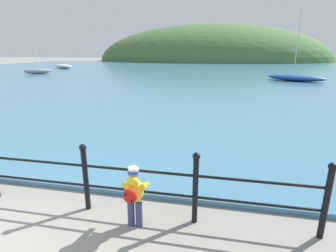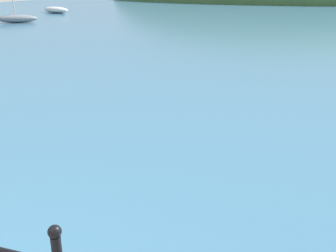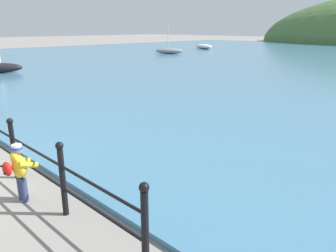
{
  "view_description": "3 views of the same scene",
  "coord_description": "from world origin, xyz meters",
  "px_view_note": "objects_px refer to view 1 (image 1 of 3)",
  "views": [
    {
      "loc": [
        3.44,
        -2.19,
        2.68
      ],
      "look_at": [
        2.08,
        4.47,
        0.73
      ],
      "focal_mm": 28.0,
      "sensor_mm": 36.0,
      "label": 1
    },
    {
      "loc": [
        3.03,
        -0.87,
        3.14
      ],
      "look_at": [
        1.04,
        5.25,
        0.76
      ],
      "focal_mm": 42.0,
      "sensor_mm": 36.0,
      "label": 2
    },
    {
      "loc": [
        7.44,
        -0.61,
        2.82
      ],
      "look_at": [
        3.15,
        3.77,
        0.96
      ],
      "focal_mm": 35.0,
      "sensor_mm": 36.0,
      "label": 3
    }
  ],
  "objects_px": {
    "boat_far_right": "(64,66)",
    "boat_far_left": "(296,77)",
    "child_in_coat": "(134,192)",
    "boat_red_dinghy": "(38,71)"
  },
  "relations": [
    {
      "from": "boat_far_right",
      "to": "boat_far_left",
      "type": "xyz_separation_m",
      "value": [
        30.12,
        -11.41,
        0.0
      ]
    },
    {
      "from": "child_in_coat",
      "to": "boat_far_left",
      "type": "distance_m",
      "value": 23.2
    },
    {
      "from": "boat_far_left",
      "to": "boat_red_dinghy",
      "type": "bearing_deg",
      "value": 175.69
    },
    {
      "from": "child_in_coat",
      "to": "boat_red_dinghy",
      "type": "height_order",
      "value": "boat_red_dinghy"
    },
    {
      "from": "boat_red_dinghy",
      "to": "boat_far_left",
      "type": "height_order",
      "value": "boat_far_left"
    },
    {
      "from": "boat_far_right",
      "to": "boat_red_dinghy",
      "type": "bearing_deg",
      "value": -74.12
    },
    {
      "from": "child_in_coat",
      "to": "boat_red_dinghy",
      "type": "bearing_deg",
      "value": 129.57
    },
    {
      "from": "child_in_coat",
      "to": "boat_far_left",
      "type": "bearing_deg",
      "value": 70.74
    },
    {
      "from": "child_in_coat",
      "to": "boat_red_dinghy",
      "type": "relative_size",
      "value": 0.34
    },
    {
      "from": "child_in_coat",
      "to": "boat_red_dinghy",
      "type": "xyz_separation_m",
      "value": [
        -19.81,
        23.97,
        -0.2
      ]
    }
  ]
}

